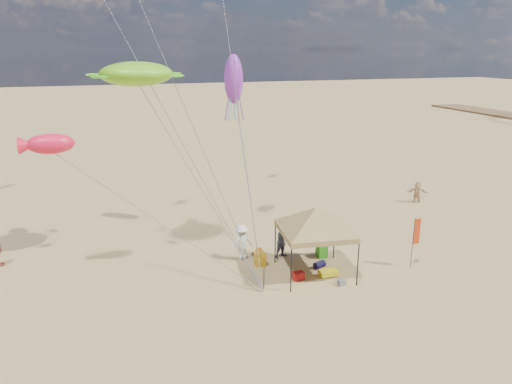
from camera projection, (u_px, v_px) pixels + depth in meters
ground at (277, 295)px, 21.46m from camera, size 280.00×280.00×0.00m
canopy_tent at (316, 210)px, 22.62m from camera, size 6.37×6.37×3.96m
feather_flag at (416, 234)px, 23.73m from camera, size 0.41×0.06×2.65m
cooler_red at (298, 276)px, 22.89m from camera, size 0.54×0.38×0.38m
cooler_blue at (327, 242)px, 26.88m from camera, size 0.54×0.38×0.38m
bag_navy at (319, 265)px, 24.11m from camera, size 0.69×0.54×0.36m
bag_orange at (259, 252)px, 25.55m from camera, size 0.54×0.69×0.36m
chair_green at (322, 251)px, 25.33m from camera, size 0.50×0.50×0.70m
chair_yellow at (260, 259)px, 24.34m from camera, size 0.50×0.50×0.70m
crate_grey at (342, 282)px, 22.34m from camera, size 0.34×0.30×0.28m
beach_cart at (328, 273)px, 23.21m from camera, size 0.90×0.50×0.24m
person_near_a at (331, 231)px, 26.73m from camera, size 0.65×0.44×1.75m
person_near_b at (283, 241)px, 25.17m from camera, size 1.03×0.90×1.81m
person_near_c at (242, 243)px, 24.84m from camera, size 1.31×0.83×1.92m
person_far_c at (417, 192)px, 34.28m from camera, size 1.47×1.13×1.55m
turtle_kite at (136, 74)px, 22.51m from camera, size 4.13×3.68×1.15m
fish_kite at (51, 144)px, 21.24m from camera, size 2.11×1.15×0.91m
squid_kite at (234, 79)px, 27.08m from camera, size 1.18×1.18×2.77m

